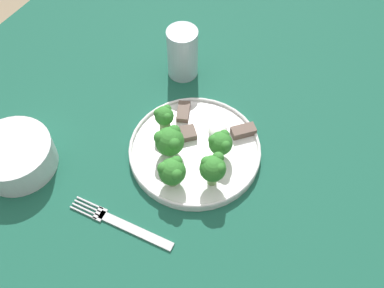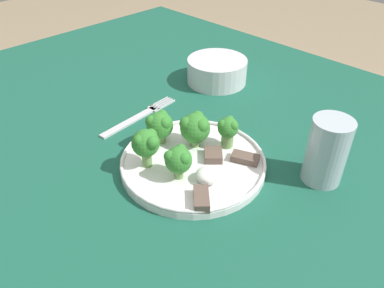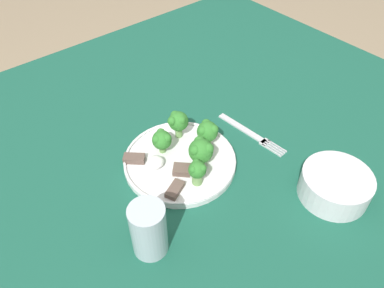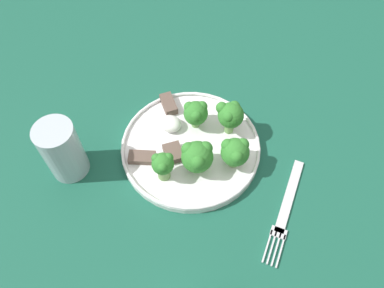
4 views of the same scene
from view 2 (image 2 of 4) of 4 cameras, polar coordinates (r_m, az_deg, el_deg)
The scene contains 14 objects.
table at distance 0.69m, azimuth -3.65°, elevation -7.74°, with size 1.35×1.16×0.74m.
dinner_plate at distance 0.61m, azimuth 0.17°, elevation -2.80°, with size 0.24×0.24×0.02m.
fork at distance 0.75m, azimuth -8.13°, elevation 4.13°, with size 0.03×0.19×0.00m.
cream_bowl at distance 0.87m, azimuth 3.81°, elevation 10.99°, with size 0.13×0.13×0.05m.
drinking_glass at distance 0.60m, azimuth 19.74°, elevation -1.47°, with size 0.06×0.06×0.11m.
broccoli_floret_near_rim_left at distance 0.58m, azimuth -6.85°, elevation -0.01°, with size 0.05×0.04×0.07m.
broccoli_floret_center_left at distance 0.63m, azimuth 0.47°, elevation 2.57°, with size 0.05×0.05×0.06m.
broccoli_floret_back_left at distance 0.63m, azimuth 5.51°, elevation 2.31°, with size 0.04×0.04×0.06m.
broccoli_floret_front_left at distance 0.56m, azimuth -2.09°, elevation -2.37°, with size 0.04×0.04×0.05m.
broccoli_floret_center_back at distance 0.64m, azimuth -4.94°, elevation 2.95°, with size 0.05×0.05×0.06m.
meat_slice_front_slice at distance 0.61m, azimuth 3.25°, elevation -1.66°, with size 0.05×0.05×0.01m.
meat_slice_middle_slice at distance 0.61m, azimuth 8.10°, elevation -2.14°, with size 0.05×0.04×0.01m.
meat_slice_rear_slice at distance 0.54m, azimuth 1.44°, elevation -8.34°, with size 0.05×0.05×0.01m.
sauce_dollop at distance 0.57m, azimuth 2.56°, elevation -4.71°, with size 0.04×0.03×0.02m.
Camera 2 is at (0.38, -0.32, 1.14)m, focal length 35.00 mm.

